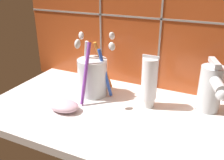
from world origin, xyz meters
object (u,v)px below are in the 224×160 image
toothbrush_cup (93,76)px  soap_bar (64,105)px  toothpaste_tube (149,82)px  sink_faucet (211,88)px

toothbrush_cup → soap_bar: toothbrush_cup is taller
toothpaste_tube → soap_bar: 22.11cm
sink_faucet → soap_bar: 36.19cm
toothpaste_tube → soap_bar: bearing=-148.8°
toothpaste_tube → sink_faucet: (14.23, 3.87, -0.43)cm
toothpaste_tube → sink_faucet: bearing=15.2°
toothbrush_cup → toothpaste_tube: (16.04, 0.00, 1.21)cm
sink_faucet → soap_bar: size_ratio=1.60×
toothbrush_cup → sink_faucet: (30.27, 3.88, 0.78)cm
soap_bar → toothpaste_tube: bearing=31.2°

